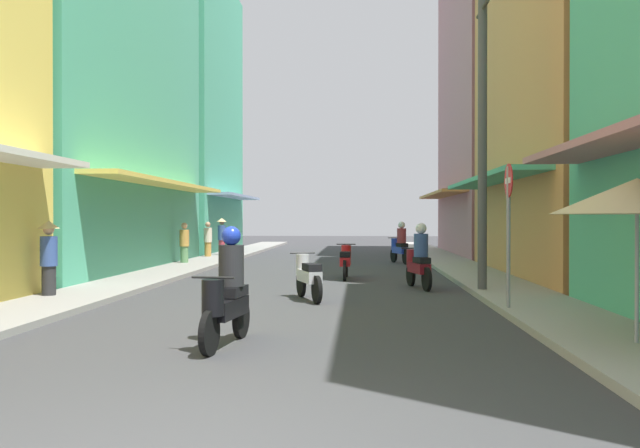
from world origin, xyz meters
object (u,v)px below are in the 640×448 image
(pedestrian_foreground, at_px, (184,244))
(pedestrian_far, at_px, (49,256))
(motorbike_maroon, at_px, (419,259))
(pedestrian_midway, at_px, (208,241))
(motorbike_red, at_px, (346,261))
(vendor_umbrella, at_px, (637,196))
(pedestrian_crossing, at_px, (222,235))
(utility_pole, at_px, (482,135))
(motorbike_black, at_px, (227,293))
(motorbike_silver, at_px, (308,276))
(motorbike_blue, at_px, (400,245))
(street_sign_no_entry, at_px, (508,217))

(pedestrian_foreground, distance_m, pedestrian_far, 10.07)
(motorbike_maroon, xyz_separation_m, pedestrian_midway, (-7.73, 11.07, 0.07))
(motorbike_red, relative_size, vendor_umbrella, 0.83)
(motorbike_maroon, distance_m, pedestrian_crossing, 14.51)
(motorbike_maroon, bearing_deg, utility_pole, -41.03)
(pedestrian_crossing, bearing_deg, motorbike_maroon, -59.14)
(vendor_umbrella, bearing_deg, pedestrian_foreground, 123.65)
(motorbike_black, xyz_separation_m, motorbike_maroon, (3.16, 7.33, 0.00))
(motorbike_silver, distance_m, motorbike_maroon, 3.41)
(pedestrian_midway, bearing_deg, motorbike_silver, -68.64)
(motorbike_black, relative_size, pedestrian_far, 1.10)
(motorbike_silver, bearing_deg, vendor_umbrella, -48.19)
(pedestrian_midway, bearing_deg, motorbike_red, -55.28)
(pedestrian_midway, xyz_separation_m, utility_pole, (9.03, -12.20, 2.76))
(motorbike_silver, xyz_separation_m, utility_pole, (3.78, 1.21, 3.03))
(pedestrian_far, height_order, utility_pole, utility_pole)
(pedestrian_foreground, distance_m, utility_pole, 12.55)
(pedestrian_foreground, height_order, vendor_umbrella, vendor_umbrella)
(motorbike_black, bearing_deg, pedestrian_crossing, 102.22)
(motorbike_blue, height_order, street_sign_no_entry, street_sign_no_entry)
(motorbike_silver, relative_size, pedestrian_far, 1.06)
(motorbike_maroon, distance_m, vendor_umbrella, 7.81)
(pedestrian_midway, height_order, vendor_umbrella, vendor_umbrella)
(motorbike_silver, bearing_deg, motorbike_blue, 77.28)
(motorbike_blue, distance_m, pedestrian_foreground, 7.97)
(pedestrian_foreground, xyz_separation_m, vendor_umbrella, (9.74, -14.63, 1.20))
(pedestrian_midway, height_order, street_sign_no_entry, street_sign_no_entry)
(motorbike_black, relative_size, motorbike_silver, 1.04)
(vendor_umbrella, bearing_deg, motorbike_maroon, 105.57)
(motorbike_blue, relative_size, utility_pole, 0.25)
(motorbike_black, distance_m, pedestrian_far, 6.41)
(motorbike_silver, bearing_deg, pedestrian_foreground, 118.54)
(pedestrian_far, bearing_deg, vendor_umbrella, -24.93)
(motorbike_blue, relative_size, street_sign_no_entry, 0.66)
(motorbike_red, xyz_separation_m, street_sign_no_entry, (3.01, -6.71, 1.21))
(pedestrian_midway, relative_size, pedestrian_foreground, 1.01)
(utility_pole, bearing_deg, pedestrian_crossing, 122.75)
(pedestrian_crossing, relative_size, pedestrian_far, 1.04)
(motorbike_black, xyz_separation_m, pedestrian_far, (-4.59, 4.47, 0.22))
(pedestrian_midway, distance_m, street_sign_no_entry, 17.69)
(motorbike_red, bearing_deg, street_sign_no_entry, -65.81)
(motorbike_red, bearing_deg, vendor_umbrella, -68.71)
(pedestrian_crossing, xyz_separation_m, vendor_umbrella, (9.51, -19.88, 1.00))
(motorbike_black, height_order, vendor_umbrella, vendor_umbrella)
(motorbike_silver, xyz_separation_m, motorbike_red, (0.67, 4.88, 0.00))
(motorbike_black, relative_size, pedestrian_midway, 1.16)
(motorbike_silver, relative_size, motorbike_maroon, 0.97)
(motorbike_red, height_order, pedestrian_crossing, pedestrian_crossing)
(pedestrian_foreground, bearing_deg, motorbike_blue, 13.33)
(pedestrian_crossing, distance_m, utility_pole, 16.36)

